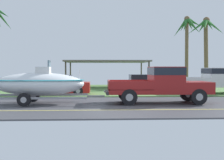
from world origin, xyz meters
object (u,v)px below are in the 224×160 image
Objects in this scene: parked_pickup_background at (217,79)px; parked_sedan_near at (148,84)px; pickup_truck_towing at (165,83)px; palm_tree_near_right at (206,34)px; carport_awning at (107,62)px; boat_on_trailer at (38,84)px; parked_sedan_far at (54,85)px; palm_tree_near_left at (188,34)px.

parked_sedan_near is (-4.77, 1.58, -0.37)m from parked_pickup_background.
pickup_truck_towing is 0.78× the size of palm_tree_near_right.
carport_awning is (-7.71, 7.74, 1.45)m from parked_pickup_background.
boat_on_trailer is 0.75× the size of carport_awning.
boat_on_trailer is at bearing -134.29° from parked_sedan_near.
pickup_truck_towing is 7.07m from parked_sedan_near.
parked_pickup_background is at bearing 25.16° from boat_on_trailer.
pickup_truck_towing is at bearing -133.01° from parked_pickup_background.
pickup_truck_towing is 13.55m from carport_awning.
boat_on_trailer reaches higher than parked_sedan_near.
palm_tree_near_left reaches higher than parked_sedan_far.
carport_awning is (3.93, 13.21, 1.47)m from boat_on_trailer.
palm_tree_near_left reaches higher than pickup_truck_towing.
palm_tree_near_left is (4.96, 5.93, 4.57)m from parked_sedan_near.
parked_pickup_background is 5.04m from parked_sedan_near.
parked_sedan_near is 0.54× the size of carport_awning.
carport_awning is at bearing -177.36° from palm_tree_near_right.
parked_pickup_background is 11.62m from parked_sedan_far.
parked_pickup_background is 11.03m from carport_awning.
palm_tree_near_left reaches higher than parked_pickup_background.
parked_sedan_near is at bearing -129.94° from palm_tree_near_left.
parked_sedan_near is at bearing 161.65° from parked_pickup_background.
palm_tree_near_left is (11.84, 12.98, 4.21)m from boat_on_trailer.
pickup_truck_towing is 7.48m from parked_pickup_background.
palm_tree_near_left reaches higher than carport_awning.
palm_tree_near_right is at bearing 31.50° from parked_sedan_far.
palm_tree_near_right reaches higher than parked_sedan_far.
parked_sedan_near is 0.62× the size of palm_tree_near_left.
boat_on_trailer is 1.02× the size of parked_pickup_background.
palm_tree_near_right is (7.00, 6.62, 4.65)m from parked_sedan_near.
pickup_truck_towing is 6.54m from boat_on_trailer.
pickup_truck_towing is at bearing -112.22° from palm_tree_near_left.
carport_awning is (-2.61, 13.21, 1.45)m from pickup_truck_towing.
parked_sedan_near is 10.70m from palm_tree_near_right.
parked_pickup_background is at bearing -105.25° from palm_tree_near_right.
carport_awning is at bearing 134.89° from parked_pickup_background.
parked_sedan_far is (-6.50, 5.19, -0.38)m from pickup_truck_towing.
palm_tree_near_right is (9.95, 0.46, 2.82)m from carport_awning.
pickup_truck_towing is at bearing -118.23° from palm_tree_near_right.
parked_sedan_far is 0.69× the size of palm_tree_near_left.
parked_sedan_near is 8.98m from palm_tree_near_left.
palm_tree_near_right is at bearing 2.64° from carport_awning.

